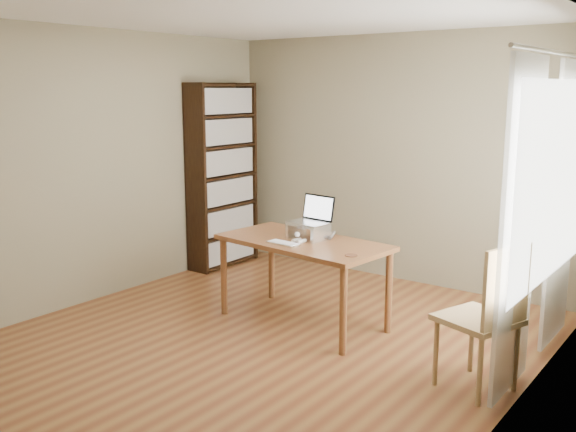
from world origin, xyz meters
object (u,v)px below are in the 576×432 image
Objects in this scene: keyboard at (283,243)px; chair at (490,311)px; desk at (303,250)px; cat at (314,231)px; laptop at (312,216)px; bookshelf at (223,176)px.

keyboard is 0.28× the size of chair.
desk is 3.21× the size of cat.
chair is (1.76, -0.46, -0.37)m from laptop.
desk is (1.85, -1.02, -0.39)m from bookshelf.
cat is (0.04, 0.11, 0.16)m from desk.
cat is (1.89, -0.91, -0.23)m from bookshelf.
keyboard is (-0.05, -0.36, -0.18)m from laptop.
laptop reaches higher than chair.
desk is at bearing -28.75° from bookshelf.
keyboard is at bearing -91.57° from laptop.
desk is at bearing -84.08° from laptop.
chair is at bearing 0.51° from keyboard.
bookshelf reaches higher than laptop.
keyboard is 1.82m from chair.
laptop is 0.73× the size of cat.
chair is at bearing -20.27° from bookshelf.
bookshelf is at bearing 157.17° from desk.
desk is 4.37× the size of laptop.
desk is 0.20m from cat.
bookshelf reaches higher than chair.
cat reaches higher than desk.
laptop is at bearing 95.92° from desk.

